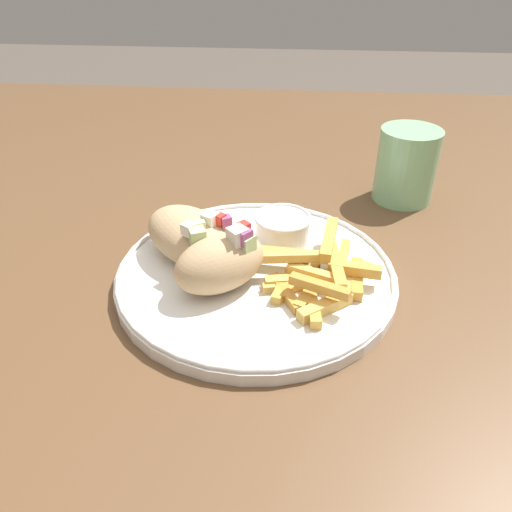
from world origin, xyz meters
The scene contains 7 objects.
table centered at (0.00, 0.00, 0.70)m, with size 1.52×1.52×0.76m.
plate centered at (-0.03, -0.02, 0.77)m, with size 0.31×0.31×0.02m.
pita_sandwich_near centered at (-0.06, -0.05, 0.81)m, with size 0.12×0.11×0.07m.
pita_sandwich_far centered at (-0.10, 0.01, 0.80)m, with size 0.15×0.15×0.06m.
fries_pile centered at (0.04, -0.04, 0.79)m, with size 0.14×0.16×0.03m.
sauce_ramekin centered at (0.00, 0.05, 0.79)m, with size 0.07×0.07×0.03m.
water_glass centered at (0.17, 0.20, 0.81)m, with size 0.08×0.08×0.10m.
Camera 1 is at (0.01, -0.47, 1.10)m, focal length 35.00 mm.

